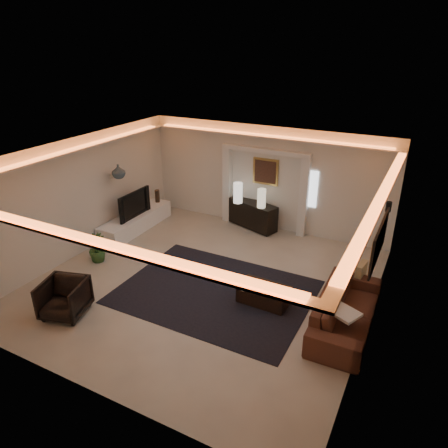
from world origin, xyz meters
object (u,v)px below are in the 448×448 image
at_px(coffee_table, 264,294).
at_px(sofa, 346,310).
at_px(console, 253,215).
at_px(armchair, 64,298).

bearing_deg(coffee_table, sofa, 1.50).
height_order(console, sofa, console).
xyz_separation_m(console, armchair, (-1.59, -5.50, -0.02)).
distance_m(console, armchair, 5.72).
height_order(console, coffee_table, console).
xyz_separation_m(coffee_table, armchair, (-3.31, -2.17, 0.17)).
height_order(sofa, coffee_table, sofa).
relative_size(sofa, armchair, 2.97).
distance_m(console, coffee_table, 3.75).
bearing_deg(console, coffee_table, -44.03).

